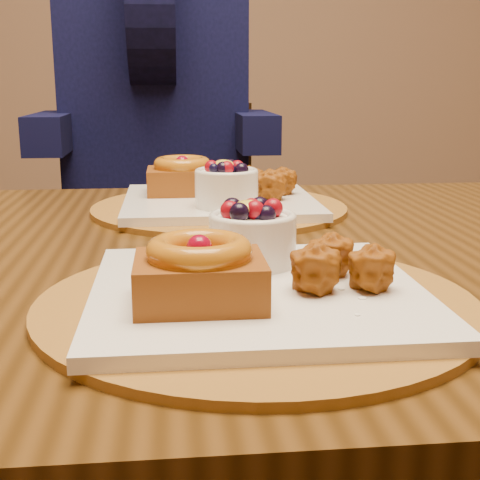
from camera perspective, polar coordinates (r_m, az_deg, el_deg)
name	(u,v)px	position (r m, az deg, el deg)	size (l,w,h in m)	color
dining_table	(233,308)	(0.81, -0.59, -5.81)	(1.60, 0.90, 0.76)	#331E09
place_setting_near	(254,282)	(0.58, 1.18, -3.56)	(0.38, 0.38, 0.08)	brown
place_setting_far	(218,195)	(0.99, -1.91, 3.83)	(0.38, 0.38, 0.09)	brown
chair_far	(183,261)	(1.73, -4.92, -1.83)	(0.49, 0.49, 0.89)	black
diner	(154,73)	(1.71, -7.35, 13.98)	(0.55, 0.52, 0.90)	black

